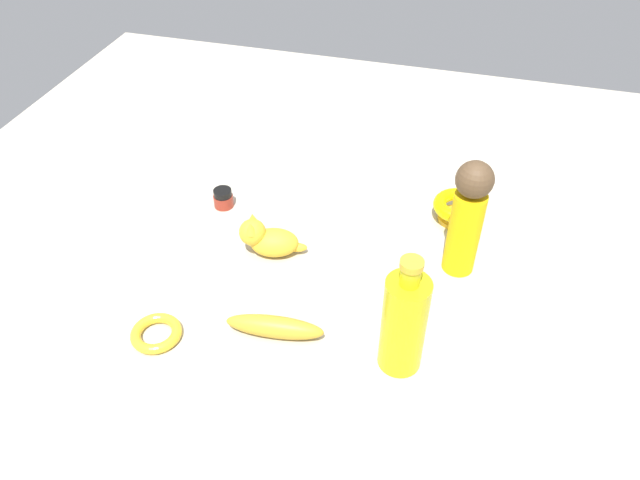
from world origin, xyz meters
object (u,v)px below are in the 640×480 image
at_px(bottle_tall, 404,322).
at_px(bowl, 458,208).
at_px(person_figure_adult, 467,216).
at_px(banana, 275,327).
at_px(nail_polish_jar, 223,198).
at_px(bangle, 156,333).
at_px(cat_figurine, 268,239).

relative_size(bottle_tall, bowl, 2.13).
bearing_deg(bottle_tall, person_figure_adult, -15.39).
xyz_separation_m(banana, nail_polish_jar, (0.34, 0.24, 0.00)).
relative_size(bangle, bowl, 0.83).
xyz_separation_m(person_figure_adult, banana, (-0.27, 0.31, -0.11)).
xyz_separation_m(person_figure_adult, bangle, (-0.34, 0.51, -0.13)).
bearing_deg(bottle_tall, banana, 90.18).
distance_m(banana, nail_polish_jar, 0.41).
xyz_separation_m(person_figure_adult, nail_polish_jar, (0.06, 0.54, -0.11)).
bearing_deg(nail_polish_jar, banana, -144.58).
distance_m(banana, bowl, 0.52).
relative_size(cat_figurine, bangle, 1.50).
bearing_deg(cat_figurine, bottle_tall, -123.39).
height_order(bottle_tall, banana, bottle_tall).
distance_m(bangle, nail_polish_jar, 0.40).
height_order(cat_figurine, bowl, cat_figurine).
height_order(bottle_tall, bowl, bottle_tall).
bearing_deg(bowl, banana, 146.12).
relative_size(bowl, nail_polish_jar, 2.50).
relative_size(banana, cat_figurine, 1.30).
xyz_separation_m(banana, bangle, (-0.06, 0.21, -0.01)).
relative_size(bangle, nail_polish_jar, 2.06).
xyz_separation_m(cat_figurine, bowl, (0.22, -0.37, -0.00)).
distance_m(cat_figurine, bowl, 0.43).
xyz_separation_m(bangle, bowl, (0.49, -0.50, 0.02)).
bearing_deg(banana, bangle, -169.09).
height_order(cat_figurine, nail_polish_jar, cat_figurine).
relative_size(person_figure_adult, nail_polish_jar, 5.65).
distance_m(bottle_tall, person_figure_adult, 0.28).
xyz_separation_m(cat_figurine, nail_polish_jar, (0.13, 0.15, -0.02)).
xyz_separation_m(bottle_tall, nail_polish_jar, (0.34, 0.47, -0.08)).
bearing_deg(nail_polish_jar, bottle_tall, -125.50).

